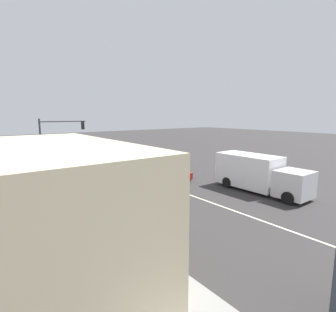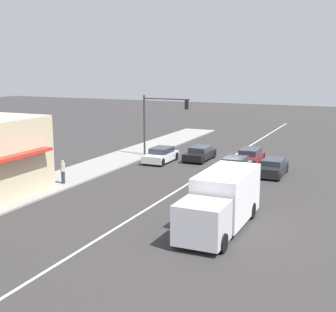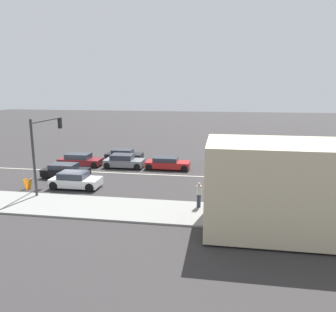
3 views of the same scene
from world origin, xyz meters
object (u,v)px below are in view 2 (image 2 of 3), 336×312
(sedan_dark, at_px, (273,168))
(suv_grey, at_px, (235,166))
(sedan_maroon, at_px, (250,156))
(van_white, at_px, (161,155))
(hatchback_red, at_px, (217,179))
(warning_aframe_sign, at_px, (168,150))
(pedestrian, at_px, (63,171))
(suv_black, at_px, (200,154))
(delivery_truck, at_px, (222,201))
(traffic_signal_main, at_px, (158,115))

(sedan_dark, xyz_separation_m, suv_grey, (2.80, 0.84, 0.02))
(sedan_maroon, bearing_deg, van_white, 21.45)
(hatchback_red, bearing_deg, warning_aframe_sign, -50.29)
(pedestrian, bearing_deg, van_white, -106.54)
(sedan_maroon, relative_size, sedan_dark, 1.11)
(pedestrian, bearing_deg, suv_black, -115.21)
(hatchback_red, distance_m, suv_black, 9.55)
(warning_aframe_sign, height_order, van_white, van_white)
(pedestrian, relative_size, hatchback_red, 0.39)
(hatchback_red, relative_size, suv_grey, 1.09)
(suv_black, distance_m, sedan_maroon, 4.44)
(hatchback_red, distance_m, sedan_maroon, 9.07)
(hatchback_red, relative_size, sedan_dark, 1.08)
(warning_aframe_sign, relative_size, delivery_truck, 0.11)
(warning_aframe_sign, bearing_deg, suv_black, 160.63)
(warning_aframe_sign, bearing_deg, sedan_dark, 157.43)
(suv_grey, bearing_deg, traffic_signal_main, -23.92)
(warning_aframe_sign, height_order, sedan_dark, sedan_dark)
(traffic_signal_main, xyz_separation_m, delivery_truck, (-11.12, 15.78, -2.43))
(suv_black, relative_size, sedan_maroon, 0.92)
(delivery_truck, bearing_deg, pedestrian, -16.63)
(traffic_signal_main, bearing_deg, suv_grey, 156.08)
(sedan_maroon, bearing_deg, suv_black, 7.60)
(delivery_truck, height_order, sedan_maroon, delivery_truck)
(delivery_truck, distance_m, suv_black, 17.71)
(traffic_signal_main, distance_m, sedan_dark, 11.94)
(sedan_maroon, bearing_deg, pedestrian, 51.65)
(traffic_signal_main, relative_size, suv_black, 1.39)
(van_white, distance_m, suv_grey, 7.43)
(traffic_signal_main, height_order, delivery_truck, traffic_signal_main)
(suv_black, xyz_separation_m, van_white, (2.80, 2.24, 0.02))
(hatchback_red, height_order, suv_grey, suv_grey)
(hatchback_red, distance_m, sedan_dark, 5.95)
(hatchback_red, height_order, suv_black, suv_black)
(delivery_truck, bearing_deg, suv_black, -65.99)
(suv_black, bearing_deg, pedestrian, 64.79)
(van_white, height_order, sedan_dark, van_white)
(hatchback_red, bearing_deg, delivery_truck, 110.03)
(suv_black, distance_m, suv_grey, 5.99)
(van_white, xyz_separation_m, suv_grey, (-7.20, 1.83, 0.01))
(van_white, bearing_deg, pedestrian, 73.46)
(delivery_truck, relative_size, sedan_dark, 1.90)
(suv_black, distance_m, van_white, 3.59)
(traffic_signal_main, relative_size, van_white, 1.44)
(suv_black, bearing_deg, hatchback_red, 117.43)
(traffic_signal_main, relative_size, suv_grey, 1.43)
(sedan_maroon, height_order, suv_grey, suv_grey)
(warning_aframe_sign, relative_size, van_white, 0.22)
(traffic_signal_main, xyz_separation_m, warning_aframe_sign, (-0.19, -1.69, -3.47))
(pedestrian, relative_size, delivery_truck, 0.22)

